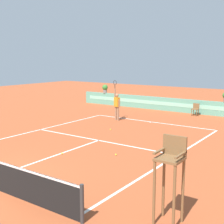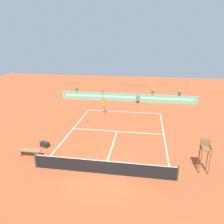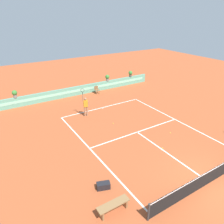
{
  "view_description": "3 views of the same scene",
  "coord_description": "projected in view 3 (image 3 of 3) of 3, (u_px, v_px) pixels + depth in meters",
  "views": [
    {
      "loc": [
        9.03,
        -5.33,
        3.96
      ],
      "look_at": [
        -0.84,
        8.74,
        1.0
      ],
      "focal_mm": 49.98,
      "sensor_mm": 36.0,
      "label": 1
    },
    {
      "loc": [
        2.29,
        -10.9,
        7.89
      ],
      "look_at": [
        -0.84,
        8.74,
        1.0
      ],
      "focal_mm": 34.03,
      "sensor_mm": 36.0,
      "label": 2
    },
    {
      "loc": [
        -9.34,
        -4.86,
        8.54
      ],
      "look_at": [
        -0.84,
        8.74,
        1.0
      ],
      "focal_mm": 34.76,
      "sensor_mm": 36.0,
      "label": 3
    }
  ],
  "objects": [
    {
      "name": "tennis_player",
      "position": [
        86.0,
        105.0,
        18.9
      ],
      "size": [
        0.6,
        0.3,
        2.58
      ],
      "color": "#9E7051",
      "rests_on": "ground"
    },
    {
      "name": "potted_plant_far_right",
      "position": [
        130.0,
        73.0,
        27.02
      ],
      "size": [
        0.48,
        0.48,
        0.72
      ],
      "color": "#514C47",
      "rests_on": "back_wall_barrier"
    },
    {
      "name": "ball_kid_chair",
      "position": [
        97.0,
        89.0,
        24.36
      ],
      "size": [
        0.44,
        0.44,
        0.85
      ],
      "color": "brown",
      "rests_on": "ground"
    },
    {
      "name": "potted_plant_far_left",
      "position": [
        15.0,
        93.0,
        20.49
      ],
      "size": [
        0.48,
        0.48,
        0.72
      ],
      "color": "gray",
      "rests_on": "back_wall_barrier"
    },
    {
      "name": "tennis_ball_mid_court",
      "position": [
        170.0,
        133.0,
        16.58
      ],
      "size": [
        0.07,
        0.07,
        0.07
      ],
      "primitive_type": "sphere",
      "color": "#CCE033",
      "rests_on": "ground"
    },
    {
      "name": "back_wall_barrier",
      "position": [
        82.0,
        90.0,
        24.21
      ],
      "size": [
        18.0,
        0.21,
        1.0
      ],
      "color": "#60A88E",
      "rests_on": "ground"
    },
    {
      "name": "tennis_ball_by_sideline",
      "position": [
        113.0,
        123.0,
        18.02
      ],
      "size": [
        0.07,
        0.07,
        0.07
      ],
      "primitive_type": "sphere",
      "color": "#CCE033",
      "rests_on": "ground"
    },
    {
      "name": "tennis_ball_near_baseline",
      "position": [
        163.0,
        148.0,
        14.76
      ],
      "size": [
        0.07,
        0.07,
        0.07
      ],
      "primitive_type": "sphere",
      "color": "#CCE033",
      "rests_on": "ground"
    },
    {
      "name": "net",
      "position": [
        211.0,
        175.0,
        11.63
      ],
      "size": [
        8.92,
        0.1,
        1.0
      ],
      "color": "#333333",
      "rests_on": "ground"
    },
    {
      "name": "potted_plant_right",
      "position": [
        107.0,
        77.0,
        25.4
      ],
      "size": [
        0.48,
        0.48,
        0.72
      ],
      "color": "gray",
      "rests_on": "back_wall_barrier"
    },
    {
      "name": "ground_plane",
      "position": [
        140.0,
        134.0,
        16.45
      ],
      "size": [
        60.0,
        60.0,
        0.0
      ],
      "primitive_type": "plane",
      "color": "#A84C28"
    },
    {
      "name": "gear_bag",
      "position": [
        103.0,
        186.0,
        11.4
      ],
      "size": [
        0.78,
        0.57,
        0.36
      ],
      "primitive_type": "cube",
      "rotation": [
        0.0,
        0.0,
        -0.34
      ],
      "color": "black",
      "rests_on": "ground"
    },
    {
      "name": "court_lines",
      "position": [
        135.0,
        130.0,
        17.0
      ],
      "size": [
        8.32,
        11.94,
        0.01
      ],
      "color": "white",
      "rests_on": "ground"
    },
    {
      "name": "bench_courtside",
      "position": [
        113.0,
        206.0,
        9.98
      ],
      "size": [
        1.6,
        0.44,
        0.51
      ],
      "color": "olive",
      "rests_on": "ground"
    }
  ]
}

